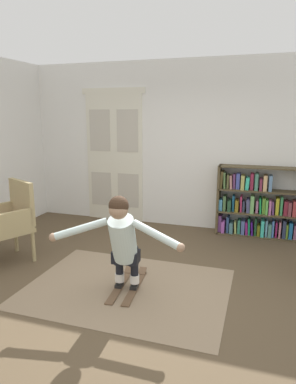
# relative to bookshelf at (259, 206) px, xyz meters

# --- Properties ---
(ground_plane) EXTENTS (7.20, 7.20, 0.00)m
(ground_plane) POSITION_rel_bookshelf_xyz_m (-1.22, -2.39, -0.51)
(ground_plane) COLOR brown
(back_wall) EXTENTS (6.00, 0.10, 2.90)m
(back_wall) POSITION_rel_bookshelf_xyz_m (-1.22, 0.21, 0.94)
(back_wall) COLOR silver
(back_wall) RESTS_ON ground
(double_door) EXTENTS (1.22, 0.05, 2.45)m
(double_door) POSITION_rel_bookshelf_xyz_m (-2.63, 0.15, 0.72)
(double_door) COLOR beige
(double_door) RESTS_ON ground
(rug) EXTENTS (2.31, 1.72, 0.01)m
(rug) POSITION_rel_bookshelf_xyz_m (-1.41, -2.35, -0.50)
(rug) COLOR #8B755B
(rug) RESTS_ON ground
(bookshelf) EXTENTS (1.45, 0.30, 1.16)m
(bookshelf) POSITION_rel_bookshelf_xyz_m (0.00, 0.00, 0.00)
(bookshelf) COLOR #4E422A
(bookshelf) RESTS_ON ground
(wicker_chair) EXTENTS (0.80, 0.80, 1.10)m
(wicker_chair) POSITION_rel_bookshelf_xyz_m (-3.22, -2.08, 0.08)
(wicker_chair) COLOR tan
(wicker_chair) RESTS_ON ground
(skis_pair) EXTENTS (0.35, 0.88, 0.07)m
(skis_pair) POSITION_rel_bookshelf_xyz_m (-1.41, -2.32, -0.48)
(skis_pair) COLOR brown
(skis_pair) RESTS_ON rug
(person_skier) EXTENTS (1.43, 0.66, 1.09)m
(person_skier) POSITION_rel_bookshelf_xyz_m (-1.39, -2.50, 0.17)
(person_skier) COLOR white
(person_skier) RESTS_ON skis_pair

